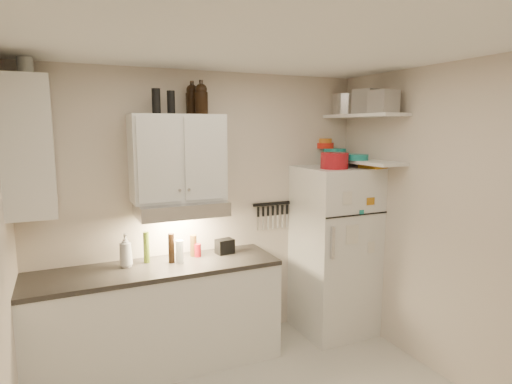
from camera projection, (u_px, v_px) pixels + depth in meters
name	position (u px, v px, depth m)	size (l,w,h in m)	color
ceiling	(281.00, 38.00, 2.52)	(3.20, 3.00, 0.02)	white
back_wall	(205.00, 211.00, 4.08)	(3.20, 0.02, 2.60)	beige
right_wall	(459.00, 228.00, 3.39)	(0.02, 3.00, 2.60)	beige
base_cabinet	(158.00, 320.00, 3.70)	(2.10, 0.60, 0.88)	white
countertop	(156.00, 269.00, 3.63)	(2.10, 0.62, 0.04)	#2E2A27
upper_cabinet	(178.00, 158.00, 3.72)	(0.80, 0.33, 0.75)	white
side_cabinet	(29.00, 147.00, 3.11)	(0.33, 0.55, 1.00)	white
range_hood	(181.00, 208.00, 3.72)	(0.76, 0.46, 0.12)	silver
fridge	(334.00, 250.00, 4.35)	(0.70, 0.68, 1.70)	white
shelf_hi	(364.00, 116.00, 4.11)	(0.30, 0.95, 0.03)	white
shelf_lo	(362.00, 161.00, 4.17)	(0.30, 0.95, 0.03)	white
knife_strip	(272.00, 204.00, 4.34)	(0.42, 0.02, 0.03)	black
dutch_oven	(334.00, 161.00, 4.04)	(0.26, 0.26, 0.15)	maroon
book_stack	(373.00, 164.00, 4.10)	(0.18, 0.22, 0.07)	#BA7617
spice_jar	(342.00, 163.00, 4.12)	(0.06, 0.06, 0.10)	silver
stock_pot	(346.00, 105.00, 4.44)	(0.30, 0.30, 0.21)	silver
tin_a	(368.00, 102.00, 4.02)	(0.23, 0.20, 0.23)	#AAAAAD
tin_b	(384.00, 102.00, 3.79)	(0.20, 0.20, 0.20)	#AAAAAD
bowl_teal	(335.00, 153.00, 4.48)	(0.23, 0.23, 0.09)	#188780
bowl_orange	(325.00, 146.00, 4.53)	(0.19, 0.19, 0.06)	red
bowl_yellow	(325.00, 141.00, 4.52)	(0.15, 0.15, 0.05)	orange
plates	(356.00, 157.00, 4.12)	(0.23, 0.23, 0.06)	#188780
growler_a	(192.00, 99.00, 3.76)	(0.11, 0.11, 0.27)	black
growler_b	(201.00, 98.00, 3.66)	(0.11, 0.11, 0.27)	black
thermos_a	(171.00, 102.00, 3.60)	(0.07, 0.07, 0.19)	black
thermos_b	(156.00, 101.00, 3.50)	(0.07, 0.07, 0.20)	black
side_jar	(25.00, 67.00, 3.12)	(0.11, 0.11, 0.15)	silver
soap_bottle	(125.00, 248.00, 3.60)	(0.12, 0.12, 0.32)	white
pepper_mill	(193.00, 246.00, 3.90)	(0.06, 0.06, 0.20)	brown
oil_bottle	(146.00, 247.00, 3.71)	(0.05, 0.05, 0.27)	#526B1A
vinegar_bottle	(171.00, 248.00, 3.71)	(0.05, 0.05, 0.26)	black
clear_bottle	(180.00, 252.00, 3.72)	(0.07, 0.07, 0.20)	silver
red_jar	(198.00, 250.00, 3.89)	(0.06, 0.06, 0.12)	maroon
caddy	(225.00, 246.00, 3.99)	(0.16, 0.11, 0.14)	black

